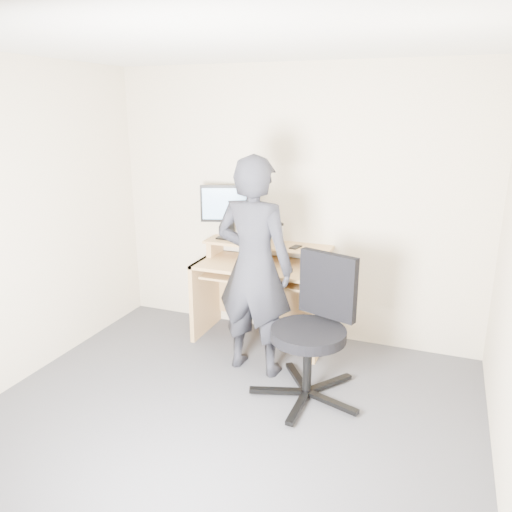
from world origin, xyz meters
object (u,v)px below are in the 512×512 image
Objects in this scene: desk at (264,282)px; person at (254,267)px; monitor at (229,207)px; office_chair at (315,324)px.

desk is 0.67× the size of person.
person reaches higher than monitor.
person is (0.52, -0.70, -0.32)m from monitor.
person is (-0.56, 0.19, 0.32)m from office_chair.
desk is at bearing -32.90° from monitor.
monitor is at bearing 158.95° from office_chair.
monitor is 0.29× the size of person.
monitor is 0.50× the size of office_chair.
monitor reaches higher than office_chair.
office_chair is at bearing -49.19° from desk.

